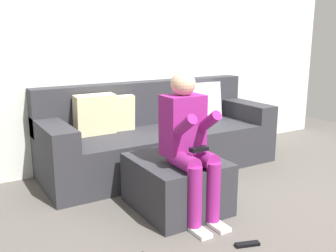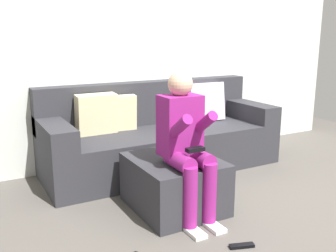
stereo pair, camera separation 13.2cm
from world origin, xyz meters
name	(u,v)px [view 1 (the left image)]	position (x,y,z in m)	size (l,w,h in m)	color
ground_plane	(283,219)	(0.00, 0.00, 0.00)	(6.66, 6.66, 0.00)	#544F49
wall_back	(157,45)	(0.00, 1.99, 1.30)	(5.12, 0.10, 2.60)	silver
couch_sectional	(158,137)	(-0.23, 1.57, 0.34)	(2.50, 0.88, 0.91)	#2D2D33
ottoman	(176,183)	(-0.60, 0.62, 0.21)	(0.66, 0.76, 0.43)	#2D2D33
person_seated	(189,139)	(-0.61, 0.43, 0.63)	(0.31, 0.57, 1.14)	#8C1E72
remote_near_ottoman	(247,244)	(-0.51, -0.15, 0.01)	(0.17, 0.05, 0.02)	black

